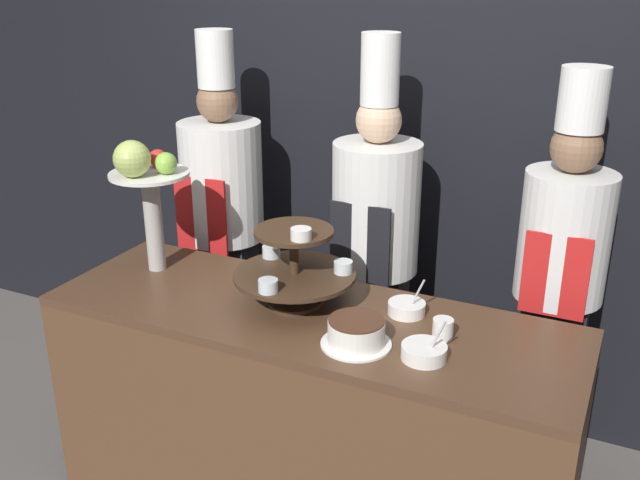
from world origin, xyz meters
The scene contains 11 objects.
wall_back centered at (0.00, 1.32, 1.40)m, with size 10.00×0.06×2.80m.
buffet_counter centered at (0.00, 0.33, 0.44)m, with size 1.98×0.65×0.89m.
tiered_stand centered at (-0.08, 0.37, 1.04)m, with size 0.45×0.45×0.34m.
fruit_pedestal centered at (-0.75, 0.39, 1.28)m, with size 0.32×0.32×0.56m.
cake_round centered at (0.25, 0.18, 0.93)m, with size 0.24×0.24×0.10m.
cup_white centered at (0.50, 0.35, 0.92)m, with size 0.07×0.07×0.07m.
serving_bowl_near centered at (0.48, 0.20, 0.91)m, with size 0.15×0.15×0.15m.
serving_bowl_far centered at (0.33, 0.47, 0.91)m, with size 0.14×0.14×0.15m.
chef_left centered at (-0.76, 0.95, 0.97)m, with size 0.39×0.39×1.81m.
chef_center_left centered at (0.02, 0.95, 0.96)m, with size 0.38×0.38×1.83m.
chef_center_right centered at (0.79, 0.95, 0.96)m, with size 0.34×0.34×1.74m.
Camera 1 is at (1.04, -1.76, 2.09)m, focal length 40.00 mm.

